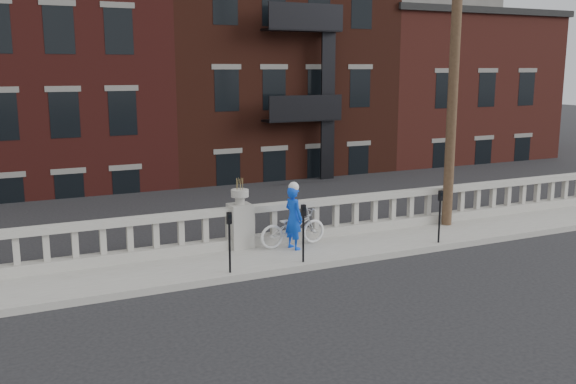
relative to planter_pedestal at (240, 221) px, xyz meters
name	(u,v)px	position (x,y,z in m)	size (l,w,h in m)	color
ground	(314,304)	(0.00, -3.95, -0.83)	(120.00, 120.00, 0.00)	black
sidewalk	(255,260)	(0.00, -0.95, -0.76)	(32.00, 2.20, 0.15)	gray
balustrade	(240,228)	(0.00, 0.00, -0.19)	(28.00, 0.34, 1.03)	gray
planter_pedestal	(240,221)	(0.00, 0.00, 0.00)	(0.55, 0.55, 1.76)	gray
lower_level	(114,106)	(0.56, 19.09, 1.80)	(80.00, 44.00, 20.80)	#605E59
utility_pole	(455,43)	(6.20, -0.35, 4.41)	(1.60, 0.28, 10.00)	#422D1E
parking_meter_c	(229,235)	(-0.95, -1.80, 0.17)	(0.10, 0.09, 1.36)	black
parking_meter_d	(303,227)	(0.85, -1.80, 0.17)	(0.10, 0.09, 1.36)	black
parking_meter_e	(440,210)	(4.76, -1.80, 0.17)	(0.10, 0.09, 1.36)	black
bicycle	(293,227)	(1.24, -0.45, -0.21)	(0.63, 1.81, 0.95)	silver
cyclist	(294,218)	(1.14, -0.70, 0.11)	(0.58, 0.38, 1.58)	blue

